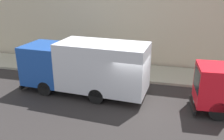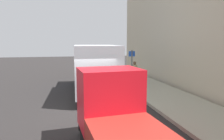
{
  "view_description": "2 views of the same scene",
  "coord_description": "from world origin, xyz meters",
  "px_view_note": "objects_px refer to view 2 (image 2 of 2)",
  "views": [
    {
      "loc": [
        -11.64,
        -1.59,
        6.25
      ],
      "look_at": [
        1.63,
        1.89,
        1.22
      ],
      "focal_mm": 38.77,
      "sensor_mm": 36.0,
      "label": 1
    },
    {
      "loc": [
        -1.22,
        -10.05,
        3.26
      ],
      "look_at": [
        1.79,
        2.84,
        1.51
      ],
      "focal_mm": 33.32,
      "sensor_mm": 36.0,
      "label": 2
    }
  ],
  "objects_px": {
    "large_utility_truck": "(94,67)",
    "small_flatbed_truck": "(119,118)",
    "pedestrian_walking": "(134,72)",
    "street_sign_post": "(132,66)"
  },
  "relations": [
    {
      "from": "large_utility_truck",
      "to": "street_sign_post",
      "type": "distance_m",
      "value": 2.6
    },
    {
      "from": "large_utility_truck",
      "to": "small_flatbed_truck",
      "type": "distance_m",
      "value": 7.81
    },
    {
      "from": "small_flatbed_truck",
      "to": "pedestrian_walking",
      "type": "xyz_separation_m",
      "value": [
        3.64,
        9.07,
        -0.05
      ]
    },
    {
      "from": "small_flatbed_truck",
      "to": "pedestrian_walking",
      "type": "relative_size",
      "value": 2.82
    },
    {
      "from": "large_utility_truck",
      "to": "pedestrian_walking",
      "type": "relative_size",
      "value": 4.4
    },
    {
      "from": "large_utility_truck",
      "to": "small_flatbed_truck",
      "type": "bearing_deg",
      "value": -89.46
    },
    {
      "from": "pedestrian_walking",
      "to": "street_sign_post",
      "type": "height_order",
      "value": "street_sign_post"
    },
    {
      "from": "street_sign_post",
      "to": "small_flatbed_truck",
      "type": "bearing_deg",
      "value": -110.97
    },
    {
      "from": "small_flatbed_truck",
      "to": "pedestrian_walking",
      "type": "height_order",
      "value": "small_flatbed_truck"
    },
    {
      "from": "large_utility_truck",
      "to": "small_flatbed_truck",
      "type": "relative_size",
      "value": 1.56
    }
  ]
}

